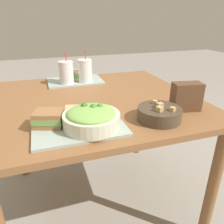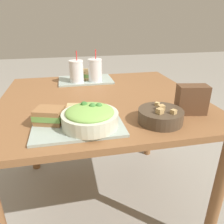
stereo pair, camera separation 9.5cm
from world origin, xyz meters
TOP-DOWN VIEW (x-y plane):
  - ground_plane at (0.00, 0.00)m, footprint 12.00×12.00m
  - dining_table at (0.00, 0.00)m, footprint 1.13×1.06m
  - tray_near at (-0.15, -0.34)m, footprint 0.38×0.25m
  - tray_far at (-0.05, 0.37)m, footprint 0.38×0.25m
  - salad_bowl at (-0.11, -0.36)m, footprint 0.23×0.23m
  - soup_bowl at (0.20, -0.37)m, footprint 0.20×0.20m
  - sandwich_near at (-0.27, -0.29)m, footprint 0.14×0.13m
  - baguette_near at (-0.11, -0.25)m, footprint 0.17×0.09m
  - sandwich_far at (-0.04, 0.37)m, footprint 0.14×0.13m
  - baguette_far at (-0.05, 0.46)m, footprint 0.14×0.09m
  - drink_cup_dark at (-0.12, 0.31)m, footprint 0.10×0.10m
  - drink_cup_red at (0.01, 0.31)m, footprint 0.10×0.10m
  - chip_bag at (0.38, -0.31)m, footprint 0.15×0.10m

SIDE VIEW (x-z plane):
  - ground_plane at x=0.00m, z-range 0.00..0.00m
  - dining_table at x=0.00m, z-range 0.28..1.06m
  - tray_near at x=-0.15m, z-range 0.77..0.79m
  - tray_far at x=-0.05m, z-range 0.77..0.79m
  - soup_bowl at x=0.20m, z-range 0.77..0.85m
  - baguette_near at x=-0.11m, z-range 0.79..0.84m
  - baguette_far at x=-0.05m, z-range 0.79..0.84m
  - sandwich_near at x=-0.27m, z-range 0.79..0.85m
  - sandwich_far at x=-0.04m, z-range 0.79..0.85m
  - salad_bowl at x=-0.11m, z-range 0.78..0.87m
  - chip_bag at x=0.38m, z-range 0.77..0.91m
  - drink_cup_dark at x=-0.12m, z-range 0.75..0.96m
  - drink_cup_red at x=0.01m, z-range 0.75..0.97m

